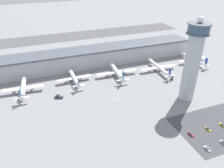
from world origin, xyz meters
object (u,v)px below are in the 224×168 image
(car_black_suv, at_px, (223,125))
(car_maroon_suv, at_px, (208,129))
(car_green_van, at_px, (207,149))
(car_navy_sedan, at_px, (191,134))
(airplane_gate_bravo, at_px, (23,88))
(service_truck_fuel, at_px, (59,97))
(control_tower, at_px, (193,61))
(airplane_gate_delta, at_px, (117,72))
(car_white_wagon, at_px, (224,143))
(airplane_gate_echo, at_px, (159,67))
(airplane_gate_charlie, at_px, (74,78))
(airplane_gate_foxtrot, at_px, (193,59))
(service_truck_baggage, at_px, (172,77))

(car_black_suv, bearing_deg, car_maroon_suv, 177.37)
(car_green_van, xyz_separation_m, car_navy_sedan, (-0.98, 13.58, 0.04))
(airplane_gate_bravo, distance_m, car_navy_sedan, 133.77)
(service_truck_fuel, bearing_deg, car_green_van, -49.99)
(control_tower, height_order, car_maroon_suv, control_tower)
(control_tower, height_order, car_navy_sedan, control_tower)
(service_truck_fuel, height_order, car_maroon_suv, service_truck_fuel)
(airplane_gate_delta, relative_size, service_truck_fuel, 5.66)
(service_truck_fuel, bearing_deg, car_white_wagon, -45.36)
(car_black_suv, bearing_deg, airplane_gate_echo, 87.46)
(airplane_gate_charlie, distance_m, car_black_suv, 124.34)
(airplane_gate_foxtrot, height_order, service_truck_fuel, airplane_gate_foxtrot)
(airplane_gate_foxtrot, height_order, service_truck_baggage, airplane_gate_foxtrot)
(airplane_gate_charlie, height_order, service_truck_baggage, airplane_gate_charlie)
(service_truck_baggage, relative_size, car_black_suv, 1.76)
(car_navy_sedan, height_order, car_maroon_suv, car_navy_sedan)
(airplane_gate_bravo, height_order, service_truck_baggage, airplane_gate_bravo)
(airplane_gate_bravo, height_order, airplane_gate_charlie, airplane_gate_bravo)
(service_truck_baggage, bearing_deg, car_green_van, -111.31)
(airplane_gate_echo, bearing_deg, airplane_gate_delta, 173.72)
(airplane_gate_foxtrot, relative_size, car_green_van, 8.85)
(airplane_gate_echo, bearing_deg, car_maroon_suv, -100.14)
(service_truck_fuel, bearing_deg, car_maroon_suv, -40.48)
(airplane_gate_echo, distance_m, airplane_gate_foxtrot, 46.01)
(airplane_gate_foxtrot, relative_size, service_truck_baggage, 4.86)
(control_tower, relative_size, car_maroon_suv, 15.07)
(service_truck_fuel, distance_m, car_white_wagon, 121.41)
(airplane_gate_charlie, relative_size, airplane_gate_foxtrot, 0.88)
(service_truck_baggage, relative_size, car_green_van, 1.82)
(airplane_gate_charlie, height_order, car_navy_sedan, airplane_gate_charlie)
(service_truck_fuel, bearing_deg, airplane_gate_charlie, 51.08)
(service_truck_fuel, distance_m, car_navy_sedan, 102.38)
(airplane_gate_charlie, relative_size, car_black_suv, 7.51)
(airplane_gate_foxtrot, bearing_deg, car_navy_sedan, -129.03)
(service_truck_baggage, height_order, car_white_wagon, service_truck_baggage)
(airplane_gate_echo, height_order, service_truck_fuel, airplane_gate_echo)
(airplane_gate_bravo, relative_size, car_navy_sedan, 7.61)
(car_green_van, bearing_deg, car_maroon_suv, 46.68)
(control_tower, bearing_deg, airplane_gate_foxtrot, 47.38)
(car_navy_sedan, distance_m, car_maroon_suv, 13.83)
(airplane_gate_echo, bearing_deg, car_white_wagon, -98.96)
(airplane_gate_foxtrot, xyz_separation_m, car_green_van, (-74.20, -106.33, -3.44))
(airplane_gate_foxtrot, relative_size, service_truck_fuel, 5.37)
(airplane_gate_charlie, xyz_separation_m, airplane_gate_delta, (40.64, -2.69, -0.02))
(airplane_gate_charlie, bearing_deg, car_black_suv, -50.15)
(airplane_gate_bravo, xyz_separation_m, service_truck_baggage, (131.23, -21.55, -3.52))
(airplane_gate_delta, height_order, service_truck_fuel, airplane_gate_delta)
(control_tower, distance_m, car_green_van, 63.79)
(car_black_suv, relative_size, car_navy_sedan, 1.00)
(service_truck_fuel, relative_size, car_navy_sedan, 1.60)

